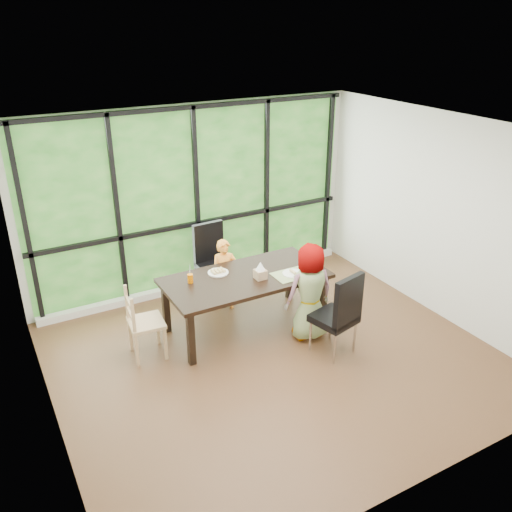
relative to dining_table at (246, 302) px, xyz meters
name	(u,v)px	position (x,y,z in m)	size (l,w,h in m)	color
ground	(274,357)	(-0.02, -0.77, -0.38)	(5.00, 5.00, 0.00)	black
back_wall	(195,199)	(-0.02, 1.48, 0.98)	(5.00, 5.00, 0.00)	silver
foliage_backdrop	(196,199)	(-0.02, 1.46, 0.98)	(4.80, 0.02, 2.65)	#1A4A16
window_mullions	(197,200)	(-0.02, 1.42, 0.98)	(4.80, 0.06, 2.65)	black
window_sill	(202,282)	(-0.02, 1.38, -0.33)	(4.80, 0.12, 0.10)	silver
dining_table	(246,302)	(0.00, 0.00, 0.00)	(2.07, 1.02, 0.75)	black
chair_window_leather	(215,262)	(0.03, 0.97, 0.17)	(0.46, 0.46, 1.08)	black
chair_interior_leather	(334,313)	(0.67, -1.00, 0.17)	(0.46, 0.46, 1.08)	black
chair_end_beech	(146,323)	(-1.32, 0.02, 0.08)	(0.42, 0.40, 0.90)	tan
child_toddler	(225,275)	(0.00, 0.61, 0.13)	(0.37, 0.24, 1.02)	orange
child_older	(310,292)	(0.61, -0.57, 0.26)	(0.62, 0.40, 1.27)	gray
placemat	(291,275)	(0.53, -0.25, 0.38)	(0.46, 0.34, 0.01)	tan
plate_far	(218,273)	(-0.26, 0.25, 0.38)	(0.27, 0.27, 0.02)	white
plate_near	(293,274)	(0.56, -0.24, 0.38)	(0.27, 0.27, 0.02)	white
orange_cup	(190,278)	(-0.67, 0.18, 0.43)	(0.07, 0.07, 0.11)	#DE6900
green_cup	(313,266)	(0.86, -0.26, 0.43)	(0.07, 0.07, 0.11)	#61DA2B
white_mug	(305,257)	(0.93, 0.04, 0.42)	(0.08, 0.08, 0.08)	white
tissue_box	(260,274)	(0.14, -0.14, 0.43)	(0.14, 0.14, 0.12)	tan
crepe_rolls_far	(218,271)	(-0.26, 0.25, 0.41)	(0.20, 0.12, 0.04)	tan
crepe_rolls_near	(293,272)	(0.56, -0.24, 0.41)	(0.05, 0.12, 0.04)	tan
straw_white	(190,271)	(-0.67, 0.18, 0.53)	(0.01, 0.01, 0.20)	white
straw_pink	(314,259)	(0.86, -0.26, 0.53)	(0.01, 0.01, 0.20)	pink
tissue	(260,266)	(0.14, -0.14, 0.55)	(0.12, 0.12, 0.11)	white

